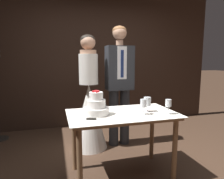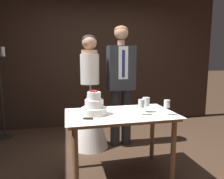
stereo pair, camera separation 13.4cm
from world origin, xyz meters
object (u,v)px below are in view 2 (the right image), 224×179
object	(u,v)px
cake_knife	(97,119)
wine_glass_middle	(167,104)
cake_table	(120,122)
tiered_cake	(94,106)
wine_glass_near	(141,104)
wine_glass_far	(146,103)
candle_stand	(1,92)
groom	(121,80)
bride	(90,107)

from	to	relation	value
cake_knife	wine_glass_middle	world-z (taller)	wine_glass_middle
cake_table	cake_knife	bearing A→B (deg)	-147.58
tiered_cake	wine_glass_middle	distance (m)	0.80
wine_glass_near	wine_glass_far	world-z (taller)	same
cake_table	candle_stand	xyz separation A→B (m)	(-1.67, 1.57, 0.15)
cake_table	wine_glass_far	bearing A→B (deg)	-3.73
wine_glass_near	wine_glass_middle	size ratio (longest dim) A/B	1.03
tiered_cake	wine_glass_middle	size ratio (longest dim) A/B	1.68
cake_knife	groom	distance (m)	1.20
groom	candle_stand	size ratio (longest dim) A/B	1.19
cake_table	wine_glass_near	xyz separation A→B (m)	(0.20, -0.12, 0.22)
wine_glass_middle	wine_glass_far	size ratio (longest dim) A/B	0.97
candle_stand	wine_glass_middle	bearing A→B (deg)	-39.38
wine_glass_middle	wine_glass_far	world-z (taller)	wine_glass_far
cake_table	tiered_cake	size ratio (longest dim) A/B	4.37
cake_knife	candle_stand	distance (m)	2.23
wine_glass_middle	wine_glass_far	bearing A→B (deg)	136.55
cake_knife	bride	bearing A→B (deg)	104.37
cake_knife	wine_glass_near	world-z (taller)	wine_glass_near
cake_table	bride	world-z (taller)	bride
bride	groom	xyz separation A→B (m)	(0.48, -0.00, 0.41)
cake_knife	wine_glass_near	xyz separation A→B (m)	(0.50, 0.07, 0.11)
candle_stand	wine_glass_far	bearing A→B (deg)	-38.99
tiered_cake	wine_glass_far	xyz separation A→B (m)	(0.60, -0.03, 0.02)
cake_table	tiered_cake	world-z (taller)	tiered_cake
tiered_cake	cake_knife	size ratio (longest dim) A/B	0.63
wine_glass_far	candle_stand	world-z (taller)	candle_stand
cake_knife	groom	bearing A→B (deg)	80.04
wine_glass_far	tiered_cake	bearing A→B (deg)	176.91
cake_knife	bride	world-z (taller)	bride
cake_table	bride	bearing A→B (deg)	105.88
tiered_cake	cake_knife	distance (m)	0.22
wine_glass_middle	bride	xyz separation A→B (m)	(-0.71, 1.03, -0.23)
wine_glass_middle	wine_glass_near	bearing A→B (deg)	166.90
cake_knife	wine_glass_middle	size ratio (longest dim) A/B	2.67
cake_knife	candle_stand	xyz separation A→B (m)	(-1.37, 1.76, 0.04)
cake_table	wine_glass_near	size ratio (longest dim) A/B	7.14
wine_glass_near	groom	size ratio (longest dim) A/B	0.09
wine_glass_far	candle_stand	xyz separation A→B (m)	(-1.97, 1.59, -0.06)
wine_glass_far	wine_glass_middle	bearing A→B (deg)	-43.45
wine_glass_far	groom	world-z (taller)	groom
wine_glass_far	groom	distance (m)	0.88
wine_glass_middle	groom	distance (m)	1.07
tiered_cake	wine_glass_middle	bearing A→B (deg)	-14.38
wine_glass_near	groom	bearing A→B (deg)	87.74
tiered_cake	candle_stand	xyz separation A→B (m)	(-1.37, 1.56, -0.04)
cake_knife	wine_glass_far	bearing A→B (deg)	33.40
wine_glass_near	cake_knife	bearing A→B (deg)	-172.34
bride	groom	world-z (taller)	groom
cake_table	groom	bearing A→B (deg)	74.11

